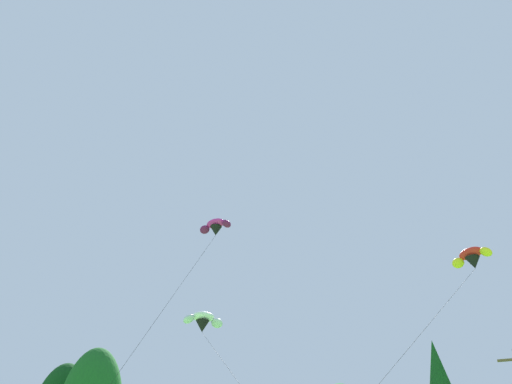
% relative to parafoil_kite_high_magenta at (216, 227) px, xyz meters
% --- Properties ---
extents(parafoil_kite_high_magenta, '(2.63, 12.86, 17.59)m').
position_rel_parafoil_kite_high_magenta_xyz_m(parafoil_kite_high_magenta, '(0.00, 0.00, 0.00)').
color(parafoil_kite_high_magenta, '#D12893').
extents(parafoil_kite_mid_red_yellow, '(10.15, 14.07, 13.77)m').
position_rel_parafoil_kite_high_magenta_xyz_m(parafoil_kite_mid_red_yellow, '(15.67, 3.54, -3.46)').
color(parafoil_kite_mid_red_yellow, red).
extents(parafoil_kite_far_white, '(14.16, 15.46, 12.74)m').
position_rel_parafoil_kite_high_magenta_xyz_m(parafoil_kite_far_white, '(-3.46, 5.48, -4.55)').
color(parafoil_kite_far_white, white).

